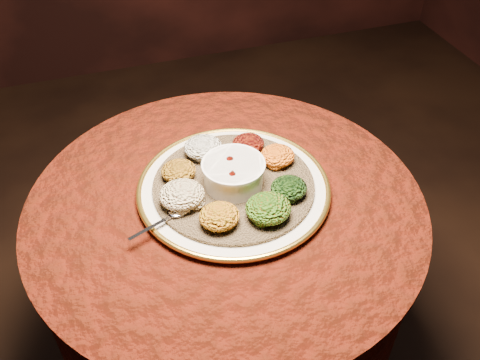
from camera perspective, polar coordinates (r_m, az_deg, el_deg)
name	(u,v)px	position (r m, az deg, el deg)	size (l,w,h in m)	color
table	(227,250)	(1.41, -1.43, -7.46)	(0.96, 0.96, 0.73)	black
platter	(234,188)	(1.30, -0.69, -0.87)	(0.54, 0.54, 0.02)	beige
injera	(234,185)	(1.29, -0.69, -0.52)	(0.39, 0.39, 0.01)	olive
stew_bowl	(233,172)	(1.26, -0.70, 0.87)	(0.15, 0.15, 0.06)	silver
spoon	(173,215)	(1.21, -7.18, -3.75)	(0.14, 0.06, 0.01)	silver
portion_ayib	(203,147)	(1.36, -3.97, 3.50)	(0.10, 0.09, 0.05)	silver
portion_kitfo	(248,144)	(1.37, 0.88, 3.91)	(0.08, 0.08, 0.04)	black
portion_tikil	(277,156)	(1.34, 4.01, 2.61)	(0.09, 0.08, 0.04)	#A4600D
portion_gomen	(289,188)	(1.25, 5.23, -0.84)	(0.09, 0.08, 0.04)	black
portion_mixveg	(268,208)	(1.19, 3.02, -3.03)	(0.10, 0.10, 0.05)	#AB330B
portion_kik	(219,216)	(1.18, -2.22, -3.88)	(0.09, 0.09, 0.04)	#BB6410
portion_timatim	(182,195)	(1.23, -6.22, -1.57)	(0.10, 0.10, 0.05)	maroon
portion_shiro	(179,171)	(1.30, -6.58, 0.98)	(0.08, 0.08, 0.04)	#985C12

